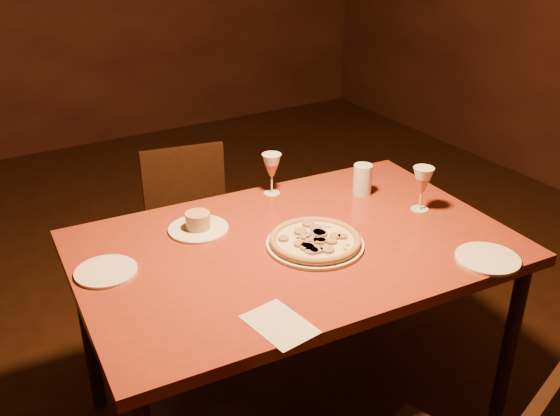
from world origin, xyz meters
TOP-DOWN VIEW (x-y plane):
  - dining_table at (0.27, 0.04)m, footprint 1.51×1.03m
  - chair_far at (0.24, 0.91)m, footprint 0.45×0.45m
  - pizza_plate at (0.31, -0.01)m, footprint 0.33×0.33m
  - ramekin_saucer at (0.02, 0.29)m, footprint 0.21×0.21m
  - wine_glass_far at (0.40, 0.42)m, footprint 0.08×0.08m
  - wine_glass_right at (0.80, 0.01)m, footprint 0.08×0.08m
  - water_tumbler at (0.70, 0.24)m, footprint 0.07×0.07m
  - side_plate_left at (-0.34, 0.18)m, footprint 0.19×0.19m
  - side_plate_near at (0.74, -0.38)m, footprint 0.21×0.21m
  - menu_card at (-0.01, -0.32)m, footprint 0.16×0.22m

SIDE VIEW (x-z plane):
  - chair_far at x=0.24m, z-range 0.05..0.86m
  - dining_table at x=0.27m, z-range 0.32..1.10m
  - menu_card at x=-0.01m, z-range 0.78..0.78m
  - side_plate_left at x=-0.34m, z-range 0.78..0.79m
  - side_plate_near at x=0.74m, z-range 0.78..0.79m
  - pizza_plate at x=0.31m, z-range 0.78..0.82m
  - ramekin_saucer at x=0.02m, z-range 0.77..0.84m
  - water_tumbler at x=0.70m, z-range 0.78..0.90m
  - wine_glass_far at x=0.40m, z-range 0.78..0.95m
  - wine_glass_right at x=0.80m, z-range 0.78..0.95m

